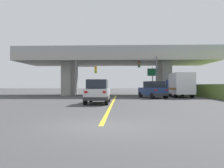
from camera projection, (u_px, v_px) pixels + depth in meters
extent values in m
plane|color=#424244|center=(116.00, 95.00, 37.11)|extent=(160.00, 160.00, 0.00)
cube|color=#A8A59E|center=(116.00, 60.00, 37.14)|extent=(30.03, 10.08, 1.16)
cube|color=#9A9891|center=(70.00, 79.00, 37.42)|extent=(1.45, 6.05, 5.09)
cube|color=#9A9891|center=(163.00, 79.00, 36.82)|extent=(1.45, 6.05, 5.09)
cube|color=#9EA0A5|center=(116.00, 48.00, 32.26)|extent=(30.03, 0.20, 0.90)
cube|color=#9EA0A5|center=(117.00, 57.00, 42.03)|extent=(30.03, 0.20, 0.90)
cube|color=yellow|center=(113.00, 102.00, 21.48)|extent=(0.20, 25.58, 0.01)
cube|color=silver|center=(98.00, 94.00, 19.71)|extent=(1.86, 4.48, 0.90)
cube|color=#1E232D|center=(98.00, 84.00, 19.38)|extent=(1.64, 2.46, 0.76)
cube|color=#2D2D30|center=(95.00, 99.00, 17.52)|extent=(1.90, 0.20, 0.28)
cube|color=red|center=(86.00, 92.00, 17.48)|extent=(0.24, 0.06, 0.16)
cube|color=red|center=(104.00, 92.00, 17.43)|extent=(0.24, 0.06, 0.16)
cylinder|color=black|center=(91.00, 98.00, 21.43)|extent=(0.26, 0.72, 0.72)
cylinder|color=black|center=(109.00, 98.00, 21.36)|extent=(0.26, 0.72, 0.72)
cylinder|color=black|center=(85.00, 100.00, 18.05)|extent=(0.26, 0.72, 0.72)
cylinder|color=black|center=(107.00, 100.00, 17.99)|extent=(0.26, 0.72, 0.72)
cube|color=navy|center=(152.00, 91.00, 27.94)|extent=(3.22, 4.67, 0.90)
cube|color=#1E232D|center=(154.00, 85.00, 27.64)|extent=(2.35, 2.78, 0.76)
cube|color=#2D2D30|center=(161.00, 95.00, 25.94)|extent=(1.86, 0.84, 0.28)
cube|color=red|center=(156.00, 90.00, 25.66)|extent=(0.25, 0.14, 0.16)
cube|color=red|center=(167.00, 90.00, 26.09)|extent=(0.25, 0.14, 0.16)
cylinder|color=black|center=(141.00, 95.00, 29.20)|extent=(0.49, 0.77, 0.72)
cylinder|color=black|center=(152.00, 94.00, 29.71)|extent=(0.49, 0.77, 0.72)
cylinder|color=black|center=(152.00, 96.00, 26.16)|extent=(0.49, 0.77, 0.72)
cylinder|color=black|center=(165.00, 96.00, 26.67)|extent=(0.49, 0.77, 0.72)
cube|color=navy|center=(175.00, 86.00, 32.53)|extent=(2.20, 2.00, 1.90)
cube|color=silver|center=(181.00, 84.00, 29.27)|extent=(2.31, 4.54, 2.65)
cube|color=#B26619|center=(181.00, 89.00, 29.26)|extent=(2.33, 4.45, 0.24)
cylinder|color=black|center=(168.00, 93.00, 32.57)|extent=(0.30, 0.90, 0.90)
cylinder|color=black|center=(182.00, 93.00, 32.49)|extent=(0.30, 0.90, 0.90)
cylinder|color=black|center=(175.00, 94.00, 28.16)|extent=(0.30, 0.90, 0.90)
cylinder|color=black|center=(192.00, 94.00, 28.08)|extent=(0.30, 0.90, 0.90)
cylinder|color=#56595E|center=(156.00, 77.00, 31.53)|extent=(0.18, 0.18, 5.49)
cylinder|color=#56595E|center=(148.00, 60.00, 31.59)|extent=(2.34, 0.12, 0.12)
cube|color=#232326|center=(139.00, 64.00, 31.64)|extent=(0.32, 0.26, 0.96)
sphere|color=red|center=(139.00, 62.00, 31.49)|extent=(0.16, 0.16, 0.16)
sphere|color=gold|center=(139.00, 64.00, 31.49)|extent=(0.16, 0.16, 0.16)
sphere|color=green|center=(139.00, 66.00, 31.48)|extent=(0.16, 0.16, 0.16)
cylinder|color=slate|center=(76.00, 78.00, 32.40)|extent=(0.18, 0.18, 5.05)
cylinder|color=slate|center=(86.00, 66.00, 32.35)|extent=(2.78, 0.12, 0.12)
cube|color=gold|center=(96.00, 70.00, 32.30)|extent=(0.32, 0.26, 0.96)
sphere|color=red|center=(96.00, 68.00, 32.15)|extent=(0.16, 0.16, 0.16)
sphere|color=gold|center=(96.00, 70.00, 32.15)|extent=(0.16, 0.16, 0.16)
sphere|color=green|center=(96.00, 72.00, 32.14)|extent=(0.16, 0.16, 0.16)
cylinder|color=#56595E|center=(153.00, 81.00, 34.81)|extent=(0.14, 0.14, 4.25)
cube|color=#146638|center=(153.00, 72.00, 34.76)|extent=(1.54, 0.08, 1.06)
cube|color=white|center=(153.00, 72.00, 34.76)|extent=(1.62, 0.04, 1.14)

